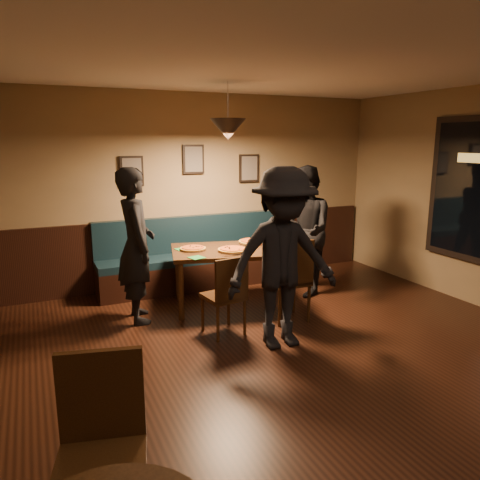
{
  "coord_description": "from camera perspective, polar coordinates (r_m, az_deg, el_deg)",
  "views": [
    {
      "loc": [
        -2.2,
        -3.0,
        2.12
      ],
      "look_at": [
        0.03,
        1.9,
        0.95
      ],
      "focal_mm": 34.44,
      "sensor_mm": 36.0,
      "label": 1
    }
  ],
  "objects": [
    {
      "name": "diner_left",
      "position": [
        5.52,
        -12.75,
        -0.68
      ],
      "size": [
        0.47,
        0.69,
        1.83
      ],
      "primitive_type": "imported",
      "rotation": [
        0.0,
        0.0,
        1.51
      ],
      "color": "black",
      "rests_on": "floor"
    },
    {
      "name": "wainscot",
      "position": [
        7.02,
        -5.57,
        -1.15
      ],
      "size": [
        5.88,
        0.06,
        1.0
      ],
      "primitive_type": "cube",
      "color": "black",
      "rests_on": "ground"
    },
    {
      "name": "picture_right",
      "position": [
        7.18,
        1.11,
        8.9
      ],
      "size": [
        0.32,
        0.04,
        0.42
      ],
      "primitive_type": "cube",
      "color": "black",
      "rests_on": "wall_back"
    },
    {
      "name": "pizza_c",
      "position": [
        6.18,
        1.59,
        -0.2
      ],
      "size": [
        0.41,
        0.41,
        0.04
      ],
      "primitive_type": "cylinder",
      "rotation": [
        0.0,
        0.0,
        0.1
      ],
      "color": "orange",
      "rests_on": "dining_table"
    },
    {
      "name": "diner_front",
      "position": [
        4.71,
        5.32,
        -2.35
      ],
      "size": [
        1.25,
        0.77,
        1.87
      ],
      "primitive_type": "imported",
      "rotation": [
        0.0,
        0.0,
        -0.06
      ],
      "color": "black",
      "rests_on": "floor"
    },
    {
      "name": "chair_near_right",
      "position": [
        5.53,
        5.91,
        -4.8
      ],
      "size": [
        0.47,
        0.47,
        1.01
      ],
      "primitive_type": null,
      "rotation": [
        0.0,
        0.0,
        -0.06
      ],
      "color": "black",
      "rests_on": "floor"
    },
    {
      "name": "picture_center",
      "position": [
        6.84,
        -5.81,
        9.93
      ],
      "size": [
        0.32,
        0.04,
        0.42
      ],
      "primitive_type": "cube",
      "color": "black",
      "rests_on": "wall_back"
    },
    {
      "name": "floor",
      "position": [
        4.28,
        10.73,
        -17.66
      ],
      "size": [
        7.0,
        7.0,
        0.0
      ],
      "primitive_type": "plane",
      "color": "black",
      "rests_on": "ground"
    },
    {
      "name": "picture_left",
      "position": [
        6.61,
        -13.26,
        8.29
      ],
      "size": [
        0.32,
        0.04,
        0.42
      ],
      "primitive_type": "cube",
      "color": "black",
      "rests_on": "wall_back"
    },
    {
      "name": "pizza_a",
      "position": [
        5.83,
        -5.85,
        -1.05
      ],
      "size": [
        0.41,
        0.41,
        0.04
      ],
      "primitive_type": "cylinder",
      "rotation": [
        0.0,
        0.0,
        0.27
      ],
      "color": "orange",
      "rests_on": "dining_table"
    },
    {
      "name": "diner_right",
      "position": [
        6.4,
        7.92,
        1.12
      ],
      "size": [
        0.86,
        1.01,
        1.79
      ],
      "primitive_type": "imported",
      "rotation": [
        0.0,
        0.0,
        -1.81
      ],
      "color": "black",
      "rests_on": "floor"
    },
    {
      "name": "cutlery_set",
      "position": [
        5.52,
        -0.46,
        -1.92
      ],
      "size": [
        0.2,
        0.06,
        0.0
      ],
      "primitive_type": "cube",
      "rotation": [
        0.0,
        0.0,
        1.39
      ],
      "color": "#B6B6BA",
      "rests_on": "dining_table"
    },
    {
      "name": "pizza_b",
      "position": [
        5.73,
        -0.95,
        -1.2
      ],
      "size": [
        0.43,
        0.43,
        0.04
      ],
      "primitive_type": "cylinder",
      "rotation": [
        0.0,
        0.0,
        -0.21
      ],
      "color": "orange",
      "rests_on": "dining_table"
    },
    {
      "name": "soda_glass",
      "position": [
        5.83,
        5.13,
        -0.47
      ],
      "size": [
        0.08,
        0.08,
        0.15
      ],
      "primitive_type": "cylinder",
      "rotation": [
        0.0,
        0.0,
        0.15
      ],
      "color": "black",
      "rests_on": "dining_table"
    },
    {
      "name": "cafe_chair_far",
      "position": [
        2.69,
        -16.9,
        -24.82
      ],
      "size": [
        0.55,
        0.55,
        1.03
      ],
      "primitive_type": null,
      "rotation": [
        0.0,
        0.0,
        2.9
      ],
      "color": "black",
      "rests_on": "floor"
    },
    {
      "name": "chair_near_left",
      "position": [
        5.12,
        -2.08,
        -6.76
      ],
      "size": [
        0.45,
        0.45,
        0.9
      ],
      "primitive_type": null,
      "rotation": [
        0.0,
        0.0,
        0.15
      ],
      "color": "black",
      "rests_on": "floor"
    },
    {
      "name": "pendant_lamp",
      "position": [
        5.71,
        -1.5,
        13.56
      ],
      "size": [
        0.44,
        0.44,
        0.25
      ],
      "primitive_type": "cone",
      "rotation": [
        3.14,
        0.0,
        0.0
      ],
      "color": "black",
      "rests_on": "ceiling"
    },
    {
      "name": "ceiling",
      "position": [
        3.78,
        12.54,
        22.37
      ],
      "size": [
        7.0,
        7.0,
        0.0
      ],
      "primitive_type": "plane",
      "rotation": [
        3.14,
        0.0,
        0.0
      ],
      "color": "silver",
      "rests_on": "ground"
    },
    {
      "name": "booth_bench",
      "position": [
        6.77,
        -4.83,
        -1.63
      ],
      "size": [
        3.0,
        0.6,
        1.0
      ],
      "primitive_type": null,
      "color": "#0F232D",
      "rests_on": "ground"
    },
    {
      "name": "napkin_a",
      "position": [
        5.88,
        -7.27,
        -1.13
      ],
      "size": [
        0.17,
        0.17,
        0.01
      ],
      "primitive_type": "cube",
      "rotation": [
        0.0,
        0.0,
        0.17
      ],
      "color": "#207934",
      "rests_on": "dining_table"
    },
    {
      "name": "dining_table",
      "position": [
        5.96,
        -1.4,
        -4.69
      ],
      "size": [
        1.61,
        1.25,
        0.77
      ],
      "primitive_type": "cube",
      "rotation": [
        0.0,
        0.0,
        -0.25
      ],
      "color": "black",
      "rests_on": "floor"
    },
    {
      "name": "napkin_b",
      "position": [
        5.44,
        -5.38,
        -2.19
      ],
      "size": [
        0.2,
        0.2,
        0.01
      ],
      "primitive_type": "cube",
      "rotation": [
        0.0,
        0.0,
        0.28
      ],
      "color": "#217B32",
      "rests_on": "dining_table"
    },
    {
      "name": "wall_back",
      "position": [
        6.9,
        -5.81,
        6.2
      ],
      "size": [
        6.0,
        0.0,
        6.0
      ],
      "primitive_type": "plane",
      "rotation": [
        1.57,
        0.0,
        0.0
      ],
      "color": "#8C704F",
      "rests_on": "ground"
    },
    {
      "name": "tabasco_bottle",
      "position": [
        6.05,
        3.03,
        -0.18
      ],
      "size": [
        0.03,
        0.03,
        0.11
      ],
      "primitive_type": "cylinder",
      "rotation": [
        0.0,
        0.0,
        0.0
      ],
      "color": "#980513",
      "rests_on": "dining_table"
    }
  ]
}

